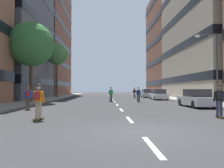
# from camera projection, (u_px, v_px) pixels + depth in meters

# --- Properties ---
(ground_plane) EXTENTS (152.74, 152.74, 0.00)m
(ground_plane) POSITION_uv_depth(u_px,v_px,m) (112.00, 99.00, 33.11)
(ground_plane) COLOR #333335
(sidewalk_left) EXTENTS (3.37, 70.01, 0.14)m
(sidewalk_left) POSITION_uv_depth(u_px,v_px,m) (55.00, 98.00, 35.92)
(sidewalk_left) COLOR gray
(sidewalk_left) RESTS_ON ground_plane
(sidewalk_right) EXTENTS (3.37, 70.01, 0.14)m
(sidewalk_right) POSITION_uv_depth(u_px,v_px,m) (166.00, 98.00, 36.65)
(sidewalk_right) COLOR gray
(sidewalk_right) RESTS_ON ground_plane
(lane_markings) EXTENTS (0.16, 57.20, 0.01)m
(lane_markings) POSITION_uv_depth(u_px,v_px,m) (112.00, 99.00, 33.15)
(lane_markings) COLOR silver
(lane_markings) RESTS_ON ground_plane
(building_left_mid) EXTENTS (12.19, 17.37, 27.56)m
(building_left_mid) POSITION_uv_depth(u_px,v_px,m) (4.00, 12.00, 34.13)
(building_left_mid) COLOR slate
(building_left_mid) RESTS_ON ground_plane
(building_left_far) EXTENTS (12.19, 22.43, 37.68)m
(building_left_far) POSITION_uv_depth(u_px,v_px,m) (40.00, 20.00, 53.46)
(building_left_far) COLOR brown
(building_left_far) RESTS_ON ground_plane
(building_right_mid) EXTENTS (12.19, 21.60, 26.26)m
(building_right_mid) POSITION_uv_depth(u_px,v_px,m) (215.00, 19.00, 35.44)
(building_right_mid) COLOR #B2A893
(building_right_mid) RESTS_ON ground_plane
(building_right_far) EXTENTS (12.19, 17.08, 25.34)m
(building_right_far) POSITION_uv_depth(u_px,v_px,m) (176.00, 45.00, 54.63)
(building_right_far) COLOR brown
(building_right_far) RESTS_ON ground_plane
(parked_car_near) EXTENTS (1.82, 4.40, 1.52)m
(parked_car_near) POSITION_uv_depth(u_px,v_px,m) (147.00, 94.00, 38.87)
(parked_car_near) COLOR #B2B7BF
(parked_car_near) RESTS_ON ground_plane
(parked_car_mid) EXTENTS (1.82, 4.40, 1.52)m
(parked_car_mid) POSITION_uv_depth(u_px,v_px,m) (159.00, 95.00, 30.69)
(parked_car_mid) COLOR silver
(parked_car_mid) RESTS_ON ground_plane
(parked_car_far) EXTENTS (1.82, 4.40, 1.52)m
(parked_car_far) POSITION_uv_depth(u_px,v_px,m) (196.00, 99.00, 18.19)
(parked_car_far) COLOR #B2B7BF
(parked_car_far) RESTS_ON ground_plane
(street_tree_near) EXTENTS (3.72, 3.72, 9.28)m
(street_tree_near) POSITION_uv_depth(u_px,v_px,m) (57.00, 55.00, 37.06)
(street_tree_near) COLOR #4C3823
(street_tree_near) RESTS_ON sidewalk_left
(street_tree_mid) EXTENTS (4.97, 4.97, 8.92)m
(street_tree_mid) POSITION_uv_depth(u_px,v_px,m) (31.00, 44.00, 24.09)
(street_tree_mid) COLOR #4C3823
(street_tree_mid) RESTS_ON sidewalk_left
(streetlamp_right) EXTENTS (2.13, 0.30, 6.50)m
(streetlamp_right) POSITION_uv_depth(u_px,v_px,m) (213.00, 61.00, 19.63)
(streetlamp_right) COLOR #3F3F44
(streetlamp_right) RESTS_ON sidewalk_right
(skater_0) EXTENTS (0.57, 0.92, 1.78)m
(skater_0) POSITION_uv_depth(u_px,v_px,m) (138.00, 93.00, 25.07)
(skater_0) COLOR brown
(skater_0) RESTS_ON ground_plane
(skater_1) EXTENTS (0.57, 0.92, 1.78)m
(skater_1) POSITION_uv_depth(u_px,v_px,m) (38.00, 99.00, 10.52)
(skater_1) COLOR brown
(skater_1) RESTS_ON ground_plane
(skater_2) EXTENTS (0.56, 0.92, 1.78)m
(skater_2) POSITION_uv_depth(u_px,v_px,m) (219.00, 99.00, 11.29)
(skater_2) COLOR brown
(skater_2) RESTS_ON ground_plane
(skater_3) EXTENTS (0.55, 0.92, 1.78)m
(skater_3) POSITION_uv_depth(u_px,v_px,m) (134.00, 92.00, 36.71)
(skater_3) COLOR brown
(skater_3) RESTS_ON ground_plane
(skater_4) EXTENTS (0.57, 0.92, 1.78)m
(skater_4) POSITION_uv_depth(u_px,v_px,m) (111.00, 94.00, 25.71)
(skater_4) COLOR brown
(skater_4) RESTS_ON ground_plane
(skater_5) EXTENTS (0.57, 0.92, 1.78)m
(skater_5) POSITION_uv_depth(u_px,v_px,m) (28.00, 96.00, 15.92)
(skater_5) COLOR brown
(skater_5) RESTS_ON ground_plane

